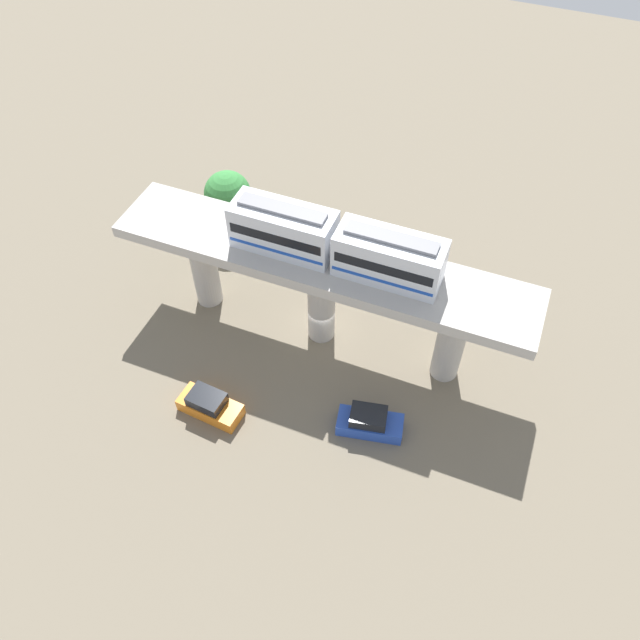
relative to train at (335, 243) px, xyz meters
name	(u,v)px	position (x,y,z in m)	size (l,w,h in m)	color
ground_plane	(321,333)	(0.00, 0.90, -9.23)	(120.00, 120.00, 0.00)	#706654
viaduct	(322,278)	(0.00, 0.90, -3.44)	(5.20, 28.00, 7.70)	#B7B2AA
train	(335,243)	(0.00, 0.00, 0.00)	(2.64, 13.55, 3.24)	silver
parked_car_blue	(369,422)	(-6.23, -4.90, -8.49)	(2.60, 4.47, 1.76)	#284CB7
parked_car_orange	(209,405)	(-8.89, 5.21, -8.49)	(2.13, 4.33, 1.76)	orange
tree_near_viaduct	(228,194)	(7.53, 11.93, -5.43)	(3.76, 3.76, 5.69)	brown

